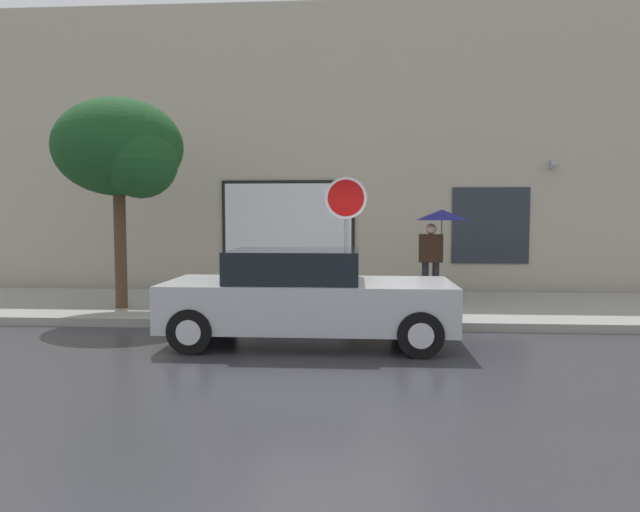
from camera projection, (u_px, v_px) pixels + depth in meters
name	position (u px, v px, depth m)	size (l,w,h in m)	color
ground_plane	(337.00, 343.00, 8.71)	(60.00, 60.00, 0.00)	#333338
sidewalk	(342.00, 307.00, 11.69)	(20.00, 4.00, 0.15)	gray
building_facade	(346.00, 152.00, 13.94)	(20.00, 0.67, 7.00)	#B2A893
parked_car	(306.00, 297.00, 8.70)	(4.28, 1.82, 1.42)	#B7BABF
fire_hydrant	(244.00, 292.00, 10.65)	(0.30, 0.44, 0.77)	white
pedestrian_with_umbrella	(439.00, 227.00, 11.86)	(1.09, 1.09, 1.91)	black
street_tree	(123.00, 151.00, 10.88)	(2.47, 2.10, 4.01)	#4C3823
stop_sign	(346.00, 217.00, 10.43)	(0.76, 0.10, 2.48)	gray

